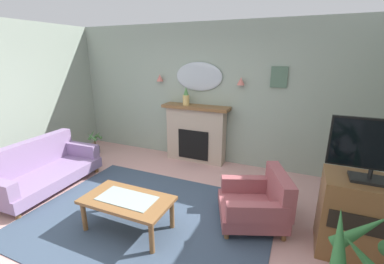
% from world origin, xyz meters
% --- Properties ---
extents(floor, '(6.99, 5.99, 0.10)m').
position_xyz_m(floor, '(0.00, 0.00, -0.05)').
color(floor, '#C6938E').
rests_on(floor, ground).
extents(wall_back, '(6.99, 0.10, 2.72)m').
position_xyz_m(wall_back, '(0.00, 2.55, 1.36)').
color(wall_back, '#93A393').
rests_on(wall_back, ground).
extents(patterned_rug, '(3.20, 2.40, 0.01)m').
position_xyz_m(patterned_rug, '(0.00, 0.20, 0.01)').
color(patterned_rug, '#38475B').
rests_on(patterned_rug, ground).
extents(fireplace, '(1.36, 0.36, 1.16)m').
position_xyz_m(fireplace, '(-0.19, 2.32, 0.57)').
color(fireplace, tan).
rests_on(fireplace, ground).
extents(mantel_vase_centre, '(0.13, 0.13, 0.36)m').
position_xyz_m(mantel_vase_centre, '(-0.39, 2.30, 1.32)').
color(mantel_vase_centre, tan).
rests_on(mantel_vase_centre, fireplace).
extents(wall_mirror, '(0.96, 0.06, 0.56)m').
position_xyz_m(wall_mirror, '(-0.19, 2.47, 1.71)').
color(wall_mirror, '#B2BCC6').
extents(wall_sconce_left, '(0.14, 0.14, 0.14)m').
position_xyz_m(wall_sconce_left, '(-1.04, 2.42, 1.66)').
color(wall_sconce_left, '#D17066').
extents(wall_sconce_right, '(0.14, 0.14, 0.14)m').
position_xyz_m(wall_sconce_right, '(0.66, 2.42, 1.66)').
color(wall_sconce_right, '#D17066').
extents(framed_picture, '(0.28, 0.03, 0.36)m').
position_xyz_m(framed_picture, '(1.31, 2.48, 1.75)').
color(framed_picture, '#4C6B56').
extents(coffee_table, '(1.10, 0.60, 0.45)m').
position_xyz_m(coffee_table, '(-0.11, -0.07, 0.38)').
color(coffee_table, brown).
rests_on(coffee_table, ground).
extents(floral_couch, '(0.93, 1.75, 0.76)m').
position_xyz_m(floral_couch, '(-2.11, 0.26, 0.32)').
color(floral_couch, gray).
rests_on(floral_couch, ground).
extents(armchair_by_coffee_table, '(1.06, 1.05, 0.71)m').
position_xyz_m(armchair_by_coffee_table, '(1.36, 0.73, 0.31)').
color(armchair_by_coffee_table, '#934C51').
rests_on(armchair_by_coffee_table, ground).
extents(tv_cabinet, '(0.80, 0.57, 0.90)m').
position_xyz_m(tv_cabinet, '(2.45, 0.61, 0.45)').
color(tv_cabinet, brown).
rests_on(tv_cabinet, ground).
extents(tv_flatscreen, '(0.84, 0.24, 0.65)m').
position_xyz_m(tv_flatscreen, '(2.45, 0.58, 1.25)').
color(tv_flatscreen, black).
rests_on(tv_flatscreen, tv_cabinet).
extents(potted_plant_small_fern, '(0.29, 0.29, 0.52)m').
position_xyz_m(potted_plant_small_fern, '(-2.39, 1.80, 0.23)').
color(potted_plant_small_fern, '#474C56').
rests_on(potted_plant_small_fern, ground).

